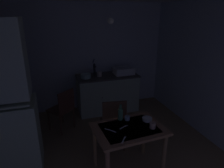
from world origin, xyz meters
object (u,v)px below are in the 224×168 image
dining_table (129,135)px  glass_bottle (120,114)px  chair_far_side (113,123)px  chair_by_counter (63,109)px  serving_bowl_wide (147,119)px  sink_basin (123,71)px  mixing_bowl_counter (86,76)px  teacup_mint (153,125)px  hand_pump (94,69)px

dining_table → glass_bottle: glass_bottle is taller
chair_far_side → chair_by_counter: bearing=131.8°
chair_far_side → dining_table: bearing=-85.7°
serving_bowl_wide → glass_bottle: (-0.36, 0.14, 0.07)m
chair_by_counter → glass_bottle: bearing=-56.8°
sink_basin → mixing_bowl_counter: sink_basin is taller
dining_table → mixing_bowl_counter: bearing=96.7°
mixing_bowl_counter → dining_table: mixing_bowl_counter is taller
dining_table → serving_bowl_wide: size_ratio=7.07×
chair_far_side → chair_by_counter: chair_far_side is taller
mixing_bowl_counter → sink_basin: bearing=3.2°
teacup_mint → dining_table: bearing=162.0°
hand_pump → chair_by_counter: hand_pump is taller
sink_basin → hand_pump: (-0.68, 0.05, 0.09)m
chair_by_counter → teacup_mint: bearing=-53.9°
glass_bottle → serving_bowl_wide: bearing=-21.7°
teacup_mint → sink_basin: bearing=80.1°
chair_by_counter → teacup_mint: (1.10, -1.50, 0.30)m
dining_table → chair_by_counter: (-0.80, 1.40, -0.15)m
sink_basin → hand_pump: 0.69m
mixing_bowl_counter → serving_bowl_wide: (0.55, -1.84, -0.16)m
mixing_bowl_counter → serving_bowl_wide: size_ratio=1.55×
dining_table → teacup_mint: bearing=-18.0°
hand_pump → chair_far_side: hand_pump is taller
hand_pump → teacup_mint: size_ratio=4.59×
hand_pump → teacup_mint: (0.31, -2.13, -0.27)m
hand_pump → chair_far_side: size_ratio=0.42×
dining_table → chair_by_counter: chair_by_counter is taller
serving_bowl_wide → teacup_mint: size_ratio=1.65×
hand_pump → chair_far_side: 1.57m
chair_by_counter → serving_bowl_wide: chair_by_counter is taller
hand_pump → glass_bottle: 1.80m
sink_basin → glass_bottle: 1.88m
mixing_bowl_counter → dining_table: (0.23, -1.94, -0.30)m
sink_basin → teacup_mint: size_ratio=5.18×
chair_by_counter → glass_bottle: size_ratio=3.55×
mixing_bowl_counter → chair_by_counter: size_ratio=0.25×
hand_pump → mixing_bowl_counter: (-0.21, -0.10, -0.12)m
sink_basin → serving_bowl_wide: bearing=-100.3°
sink_basin → chair_far_side: bearing=-116.3°
chair_far_side → hand_pump: bearing=88.9°
chair_by_counter → mixing_bowl_counter: bearing=43.3°
hand_pump → teacup_mint: hand_pump is taller
glass_bottle → chair_far_side: bearing=90.7°
chair_far_side → serving_bowl_wide: (0.36, -0.46, 0.25)m
mixing_bowl_counter → glass_bottle: 1.71m
chair_far_side → chair_by_counter: size_ratio=1.09×
hand_pump → chair_by_counter: (-0.78, -0.63, -0.57)m
teacup_mint → mixing_bowl_counter: bearing=104.5°
sink_basin → hand_pump: size_ratio=1.13×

